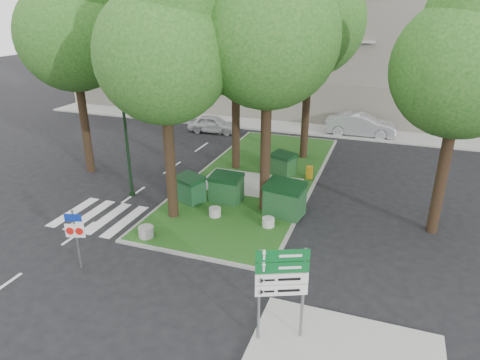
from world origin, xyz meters
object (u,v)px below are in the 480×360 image
at_px(tree_median_near_left, 165,42).
at_px(tree_street_left, 73,25).
at_px(dumpster_c, 283,164).
at_px(bollard_left, 146,232).
at_px(car_silver, 361,125).
at_px(tree_median_far, 314,10).
at_px(dumpster_b, 226,188).
at_px(traffic_sign_pole, 75,231).
at_px(dumpster_a, 190,189).
at_px(dumpster_d, 285,199).
at_px(litter_bin, 309,172).
at_px(street_lamp, 125,126).
at_px(tree_median_mid, 238,39).
at_px(car_white, 213,124).
at_px(directional_sign, 282,280).
at_px(bollard_right, 268,222).
at_px(tree_street_right, 468,55).
at_px(tree_median_near_right, 271,22).
at_px(bollard_mid, 215,212).

distance_m(tree_median_near_left, tree_street_left, 7.83).
xyz_separation_m(dumpster_c, bollard_left, (-3.37, -8.40, -0.36)).
bearing_deg(car_silver, tree_median_far, 155.11).
distance_m(tree_median_near_left, dumpster_b, 7.05).
distance_m(tree_street_left, traffic_sign_pole, 11.62).
distance_m(dumpster_a, dumpster_d, 4.48).
xyz_separation_m(litter_bin, street_lamp, (-7.70, -4.85, 3.02)).
distance_m(tree_median_mid, car_silver, 12.44).
xyz_separation_m(tree_street_left, car_white, (3.28, 9.44, -7.03)).
relative_size(dumpster_b, directional_sign, 0.54).
relative_size(dumpster_a, bollard_right, 3.20).
height_order(dumpster_b, bollard_right, dumpster_b).
bearing_deg(litter_bin, tree_street_left, -166.92).
height_order(tree_median_mid, traffic_sign_pole, tree_median_mid).
xyz_separation_m(litter_bin, car_white, (-8.33, 6.74, 0.18)).
height_order(dumpster_d, bollard_right, dumpster_d).
bearing_deg(dumpster_c, tree_median_far, 104.10).
bearing_deg(dumpster_a, street_lamp, -151.44).
distance_m(bollard_left, car_silver, 18.82).
bearing_deg(car_white, bollard_right, -152.75).
relative_size(dumpster_a, car_silver, 0.34).
distance_m(tree_street_left, bollard_left, 11.41).
bearing_deg(bollard_left, dumpster_a, 87.36).
bearing_deg(car_white, tree_street_right, -130.83).
relative_size(tree_median_far, tree_street_right, 1.18).
xyz_separation_m(tree_median_far, traffic_sign_pole, (-5.07, -14.06, -6.87)).
bearing_deg(street_lamp, tree_median_near_right, 5.61).
relative_size(tree_median_mid, directional_sign, 3.59).
relative_size(dumpster_c, street_lamp, 0.28).
bearing_deg(dumpster_d, litter_bin, 96.61).
bearing_deg(litter_bin, car_white, 141.02).
bearing_deg(dumpster_c, litter_bin, 18.78).
height_order(tree_median_far, car_white, tree_median_far).
height_order(dumpster_c, directional_sign, directional_sign).
height_order(street_lamp, traffic_sign_pole, street_lamp).
distance_m(bollard_mid, street_lamp, 5.74).
bearing_deg(dumpster_a, litter_bin, 69.51).
bearing_deg(car_silver, street_lamp, 145.26).
distance_m(tree_median_far, traffic_sign_pole, 16.45).
distance_m(dumpster_a, car_silver, 15.41).
bearing_deg(directional_sign, tree_street_left, 121.67).
xyz_separation_m(tree_median_far, street_lamp, (-6.79, -8.15, -4.86)).
bearing_deg(car_white, dumpster_c, -138.46).
bearing_deg(tree_street_right, dumpster_d, -171.83).
bearing_deg(tree_street_right, street_lamp, -175.17).
bearing_deg(bollard_mid, street_lamp, 169.83).
bearing_deg(dumpster_c, car_silver, 94.88).
bearing_deg(tree_street_right, dumpster_c, 152.47).
xyz_separation_m(dumpster_b, dumpster_d, (2.88, -0.47, 0.09)).
distance_m(bollard_left, directional_sign, 7.46).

